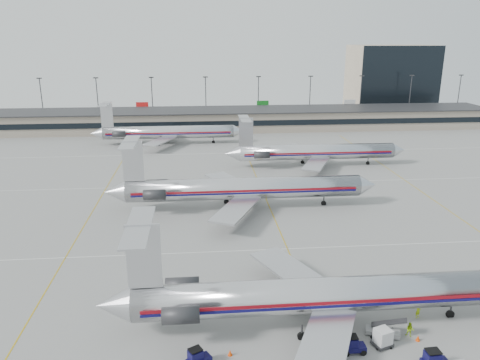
{
  "coord_description": "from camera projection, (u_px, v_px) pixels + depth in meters",
  "views": [
    {
      "loc": [
        -11.93,
        -48.28,
        28.25
      ],
      "look_at": [
        -4.95,
        28.37,
        4.5
      ],
      "focal_mm": 35.0,
      "sensor_mm": 36.0,
      "label": 1
    }
  ],
  "objects": [
    {
      "name": "jet_second_row",
      "position": [
        239.0,
        188.0,
        79.26
      ],
      "size": [
        46.44,
        27.34,
        12.15
      ],
      "color": "silver",
      "rests_on": "ground"
    },
    {
      "name": "jet_third_row",
      "position": [
        313.0,
        152.0,
        105.33
      ],
      "size": [
        41.39,
        25.46,
        11.32
      ],
      "color": "silver",
      "rests_on": "ground"
    },
    {
      "name": "distant_building",
      "position": [
        390.0,
        79.0,
        178.8
      ],
      "size": [
        30.0,
        20.0,
        25.0
      ],
      "primitive_type": "cube",
      "color": "tan",
      "rests_on": "ground"
    },
    {
      "name": "light_mast_row",
      "position": [
        232.0,
        96.0,
        159.35
      ],
      "size": [
        163.6,
        0.4,
        15.28
      ],
      "color": "#38383D",
      "rests_on": "ground"
    },
    {
      "name": "apron_markings",
      "position": [
        287.0,
        249.0,
        64.82
      ],
      "size": [
        160.0,
        0.15,
        0.02
      ],
      "primitive_type": "cube",
      "color": "silver",
      "rests_on": "ground"
    },
    {
      "name": "tug_center",
      "position": [
        352.0,
        345.0,
        43.35
      ],
      "size": [
        2.23,
        1.19,
        1.8
      ],
      "rotation": [
        0.0,
        0.0,
        -0.01
      ],
      "color": "#0C0A37",
      "rests_on": "ground"
    },
    {
      "name": "jet_foreground",
      "position": [
        317.0,
        295.0,
        46.85
      ],
      "size": [
        45.01,
        26.5,
        11.78
      ],
      "color": "silver",
      "rests_on": "ground"
    },
    {
      "name": "ramp_worker_far",
      "position": [
        410.0,
        330.0,
        45.72
      ],
      "size": [
        0.93,
        0.89,
        1.51
      ],
      "primitive_type": "imported",
      "rotation": [
        0.0,
        0.0,
        -0.61
      ],
      "color": "#97C912",
      "rests_on": "ground"
    },
    {
      "name": "ramp_worker_near",
      "position": [
        418.0,
        310.0,
        48.81
      ],
      "size": [
        0.72,
        0.65,
        1.67
      ],
      "primitive_type": "imported",
      "rotation": [
        0.0,
        0.0,
        0.52
      ],
      "color": "#AAD113",
      "rests_on": "ground"
    },
    {
      "name": "terminal",
      "position": [
        236.0,
        119.0,
        147.61
      ],
      "size": [
        162.0,
        17.0,
        6.25
      ],
      "color": "gray",
      "rests_on": "ground"
    },
    {
      "name": "tug_left",
      "position": [
        197.0,
        358.0,
        41.63
      ],
      "size": [
        2.42,
        1.99,
        1.76
      ],
      "rotation": [
        0.0,
        0.0,
        0.5
      ],
      "color": "#0C0A37",
      "rests_on": "ground"
    },
    {
      "name": "jet_back_row",
      "position": [
        166.0,
        132.0,
        126.85
      ],
      "size": [
        41.4,
        25.47,
        11.32
      ],
      "color": "silver",
      "rests_on": "ground"
    },
    {
      "name": "belt_loader",
      "position": [
        384.0,
        331.0,
        45.92
      ],
      "size": [
        3.95,
        2.27,
        2.02
      ],
      "rotation": [
        0.0,
        0.0,
        -0.37
      ],
      "color": "#989898",
      "rests_on": "ground"
    },
    {
      "name": "cone_right",
      "position": [
        418.0,
        338.0,
        45.19
      ],
      "size": [
        0.47,
        0.47,
        0.59
      ],
      "primitive_type": "cone",
      "rotation": [
        0.0,
        0.0,
        -0.09
      ],
      "color": "#F24408",
      "rests_on": "ground"
    },
    {
      "name": "cone_left",
      "position": [
        230.0,
        353.0,
        43.13
      ],
      "size": [
        0.56,
        0.56,
        0.59
      ],
      "primitive_type": "cone",
      "rotation": [
        0.0,
        0.0,
        -0.39
      ],
      "color": "#F24408",
      "rests_on": "ground"
    },
    {
      "name": "ground",
      "position": [
        303.0,
        285.0,
        55.31
      ],
      "size": [
        260.0,
        260.0,
        0.0
      ],
      "primitive_type": "plane",
      "color": "gray",
      "rests_on": "ground"
    },
    {
      "name": "uld_container",
      "position": [
        383.0,
        338.0,
        44.26
      ],
      "size": [
        2.07,
        1.9,
        1.79
      ],
      "rotation": [
        0.0,
        0.0,
        0.34
      ],
      "color": "#2D2D30",
      "rests_on": "ground"
    }
  ]
}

